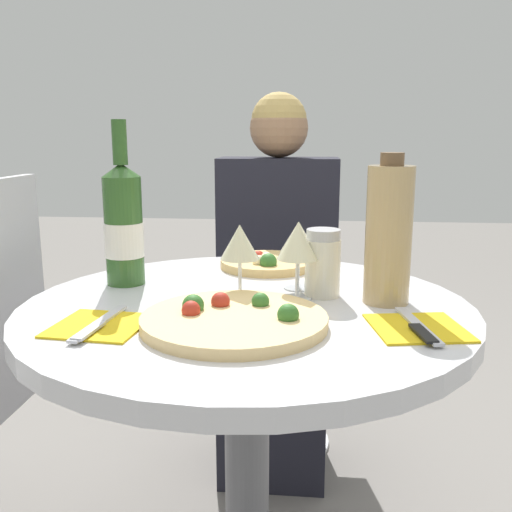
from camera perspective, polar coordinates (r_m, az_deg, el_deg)
name	(u,v)px	position (r m, az deg, el deg)	size (l,w,h in m)	color
dining_table	(247,376)	(1.16, -0.93, -11.96)	(0.87, 0.87, 0.73)	slate
chair_behind_diner	(279,309)	(1.97, 2.27, -5.30)	(0.40, 0.40, 0.95)	silver
seated_diner	(276,303)	(1.81, 2.02, -4.75)	(0.38, 0.40, 1.18)	black
pizza_large	(234,319)	(0.98, -2.24, -6.32)	(0.32, 0.32, 0.05)	#E5C17F
pizza_small_far	(267,263)	(1.39, 1.12, -0.69)	(0.23, 0.23, 0.05)	#DBB26B
wine_bottle	(124,225)	(1.26, -13.10, 3.06)	(0.08, 0.08, 0.35)	#2D5623
tall_carafe	(389,234)	(1.11, 13.12, 2.17)	(0.09, 0.09, 0.29)	tan
sugar_shaker	(323,263)	(1.15, 6.68, -0.73)	(0.07, 0.07, 0.14)	silver
wine_glass_front_left	(240,244)	(1.12, -1.64, 1.26)	(0.08, 0.08, 0.15)	silver
wine_glass_front_right	(298,243)	(1.11, 4.17, 1.35)	(0.08, 0.08, 0.15)	silver
wine_glass_back_right	(298,238)	(1.19, 4.27, 1.76)	(0.08, 0.08, 0.14)	silver
place_setting_left	(99,325)	(1.01, -15.45, -6.70)	(0.16, 0.19, 0.01)	gold
place_setting_right	(418,328)	(1.00, 15.89, -6.91)	(0.17, 0.19, 0.01)	gold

